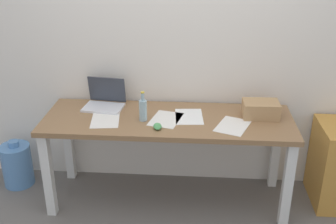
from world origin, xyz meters
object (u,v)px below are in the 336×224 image
at_px(desk, 168,130).
at_px(cardboard_box, 261,109).
at_px(beer_bottle, 143,109).
at_px(laptop_left, 105,101).
at_px(computer_mouse, 157,126).
at_px(water_cooler_jug, 17,165).

height_order(desk, cardboard_box, cardboard_box).
distance_m(desk, beer_bottle, 0.27).
relative_size(laptop_left, cardboard_box, 1.24).
bearing_deg(computer_mouse, laptop_left, 133.56).
distance_m(desk, water_cooler_jug, 1.42).
xyz_separation_m(desk, computer_mouse, (-0.06, -0.19, 0.12)).
bearing_deg(water_cooler_jug, computer_mouse, -13.87).
distance_m(laptop_left, computer_mouse, 0.60).
bearing_deg(laptop_left, computer_mouse, -38.16).
bearing_deg(desk, water_cooler_jug, 174.63).
bearing_deg(beer_bottle, laptop_left, 145.95).
xyz_separation_m(computer_mouse, water_cooler_jug, (-1.28, 0.32, -0.57)).
distance_m(beer_bottle, cardboard_box, 0.91).
bearing_deg(beer_bottle, cardboard_box, 8.28).
height_order(desk, laptop_left, laptop_left).
bearing_deg(water_cooler_jug, beer_bottle, -8.91).
height_order(desk, computer_mouse, computer_mouse).
bearing_deg(desk, laptop_left, 161.36).
bearing_deg(cardboard_box, beer_bottle, -171.72).
xyz_separation_m(desk, beer_bottle, (-0.19, -0.06, 0.19)).
bearing_deg(computer_mouse, desk, 63.23).
bearing_deg(cardboard_box, desk, -173.94).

